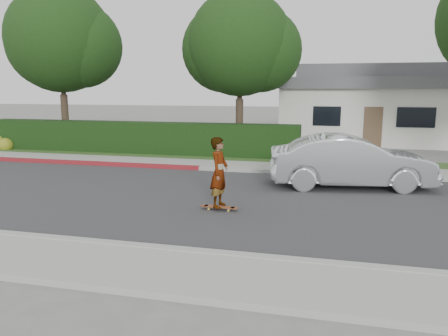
{
  "coord_description": "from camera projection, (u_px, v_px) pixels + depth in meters",
  "views": [
    {
      "loc": [
        5.73,
        -11.32,
        3.06
      ],
      "look_at": [
        3.08,
        -0.5,
        1.0
      ],
      "focal_mm": 35.0,
      "sensor_mm": 36.0,
      "label": 1
    }
  ],
  "objects": [
    {
      "name": "tree_center",
      "position": [
        240.0,
        47.0,
        20.24
      ],
      "size": [
        5.66,
        4.84,
        7.44
      ],
      "color": "#33261C",
      "rests_on": "ground"
    },
    {
      "name": "curb_near",
      "position": [
        33.0,
        238.0,
        8.78
      ],
      "size": [
        60.0,
        0.2,
        0.15
      ],
      "primitive_type": "cube",
      "color": "#9E9E99",
      "rests_on": "ground"
    },
    {
      "name": "skateboarder",
      "position": [
        219.0,
        172.0,
        10.85
      ],
      "size": [
        0.49,
        0.68,
        1.76
      ],
      "primitive_type": "imported",
      "rotation": [
        0.0,
        0.0,
        1.46
      ],
      "color": "white",
      "rests_on": "skateboard"
    },
    {
      "name": "tree_left",
      "position": [
        62.0,
        43.0,
        21.8
      ],
      "size": [
        5.99,
        5.21,
        8.0
      ],
      "color": "#33261C",
      "rests_on": "ground"
    },
    {
      "name": "ground",
      "position": [
        126.0,
        194.0,
        12.71
      ],
      "size": [
        120.0,
        120.0,
        0.0
      ],
      "primitive_type": "plane",
      "color": "slate",
      "rests_on": "ground"
    },
    {
      "name": "road",
      "position": [
        126.0,
        194.0,
        12.7
      ],
      "size": [
        60.0,
        8.0,
        0.01
      ],
      "primitive_type": "cube",
      "color": "#2D2D30",
      "rests_on": "ground"
    },
    {
      "name": "hedge",
      "position": [
        136.0,
        138.0,
        20.15
      ],
      "size": [
        15.0,
        1.0,
        1.5
      ],
      "primitive_type": "cube",
      "color": "black",
      "rests_on": "ground"
    },
    {
      "name": "curb_red_section",
      "position": [
        59.0,
        162.0,
        17.78
      ],
      "size": [
        12.0,
        0.21,
        0.15
      ],
      "primitive_type": "cube",
      "color": "maroon",
      "rests_on": "ground"
    },
    {
      "name": "house",
      "position": [
        371.0,
        104.0,
        25.73
      ],
      "size": [
        10.6,
        8.6,
        4.3
      ],
      "color": "beige",
      "rests_on": "ground"
    },
    {
      "name": "curb_far",
      "position": [
        174.0,
        167.0,
        16.61
      ],
      "size": [
        60.0,
        0.2,
        0.15
      ],
      "primitive_type": "cube",
      "color": "#9E9E99",
      "rests_on": "ground"
    },
    {
      "name": "car_silver",
      "position": [
        350.0,
        162.0,
        13.44
      ],
      "size": [
        5.12,
        2.45,
        1.62
      ],
      "primitive_type": "imported",
      "rotation": [
        0.0,
        0.0,
        1.72
      ],
      "color": "silver",
      "rests_on": "ground"
    },
    {
      "name": "sidewalk_far",
      "position": [
        182.0,
        163.0,
        17.47
      ],
      "size": [
        60.0,
        1.6,
        0.12
      ],
      "primitive_type": "cube",
      "color": "gray",
      "rests_on": "ground"
    },
    {
      "name": "sidewalk_near",
      "position": [
        1.0,
        255.0,
        7.92
      ],
      "size": [
        60.0,
        1.6,
        0.12
      ],
      "primitive_type": "cube",
      "color": "gray",
      "rests_on": "ground"
    },
    {
      "name": "skateboard",
      "position": [
        219.0,
        207.0,
        11.01
      ],
      "size": [
        0.98,
        0.23,
        0.09
      ],
      "rotation": [
        0.0,
        0.0,
        -0.04
      ],
      "color": "gold",
      "rests_on": "ground"
    },
    {
      "name": "planting_strip",
      "position": [
        194.0,
        158.0,
        19.0
      ],
      "size": [
        60.0,
        1.6,
        0.1
      ],
      "primitive_type": "cube",
      "color": "#2D4C1E",
      "rests_on": "ground"
    },
    {
      "name": "flowering_shrub",
      "position": [
        1.0,
        144.0,
        21.42
      ],
      "size": [
        1.4,
        1.0,
        0.9
      ],
      "color": "#2D4C19",
      "rests_on": "ground"
    }
  ]
}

